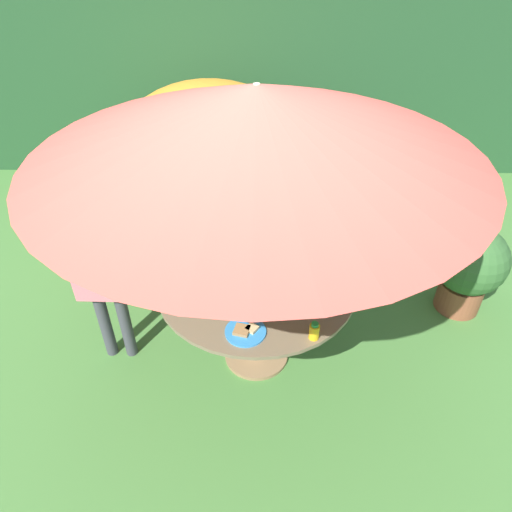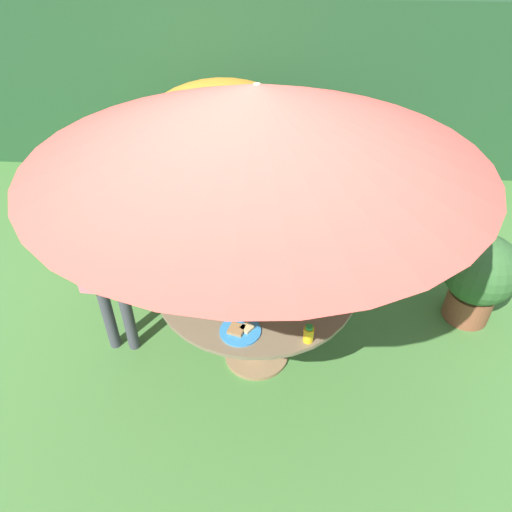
{
  "view_description": "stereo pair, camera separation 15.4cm",
  "coord_description": "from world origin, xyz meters",
  "px_view_note": "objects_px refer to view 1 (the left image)",
  "views": [
    {
      "loc": [
        0.03,
        -2.31,
        2.72
      ],
      "look_at": [
        -0.0,
        -0.02,
        0.96
      ],
      "focal_mm": 32.27,
      "sensor_mm": 36.0,
      "label": 1
    },
    {
      "loc": [
        0.18,
        -2.3,
        2.72
      ],
      "look_at": [
        -0.0,
        -0.02,
        0.96
      ],
      "focal_mm": 32.27,
      "sensor_mm": 36.0,
      "label": 2
    }
  ],
  "objects_px": {
    "plate_center_back": "(228,287)",
    "potted_plant": "(469,266)",
    "snack_bowl": "(317,278)",
    "juice_bottle_mid_right": "(314,331)",
    "child_in_blue_shirt": "(312,203)",
    "patio_umbrella": "(257,122)",
    "wooden_chair": "(230,208)",
    "cup_near": "(231,229)",
    "juice_bottle_front_edge": "(246,230)",
    "juice_bottle_back_edge": "(243,299)",
    "juice_bottle_mid_left": "(242,265)",
    "juice_bottle_spot_a": "(281,270)",
    "dome_tent": "(211,155)",
    "plate_near_right": "(183,283)",
    "child_in_pink_shirt": "(99,263)",
    "plate_center_front": "(245,331)",
    "juice_bottle_far_right": "(262,292)",
    "plate_near_left": "(273,253)",
    "plate_far_left": "(207,256)",
    "garden_table": "(256,298)"
  },
  "relations": [
    {
      "from": "patio_umbrella",
      "to": "child_in_blue_shirt",
      "type": "xyz_separation_m",
      "value": [
        0.42,
        0.77,
        -0.94
      ]
    },
    {
      "from": "juice_bottle_spot_a",
      "to": "juice_bottle_mid_left",
      "type": "bearing_deg",
      "value": 172.92
    },
    {
      "from": "child_in_pink_shirt",
      "to": "patio_umbrella",
      "type": "bearing_deg",
      "value": 0.0
    },
    {
      "from": "dome_tent",
      "to": "plate_center_back",
      "type": "distance_m",
      "value": 2.12
    },
    {
      "from": "juice_bottle_far_right",
      "to": "juice_bottle_front_edge",
      "type": "xyz_separation_m",
      "value": [
        -0.12,
        0.66,
        0.01
      ]
    },
    {
      "from": "child_in_pink_shirt",
      "to": "juice_bottle_front_edge",
      "type": "distance_m",
      "value": 1.05
    },
    {
      "from": "dome_tent",
      "to": "plate_near_right",
      "type": "relative_size",
      "value": 11.16
    },
    {
      "from": "plate_far_left",
      "to": "juice_bottle_mid_right",
      "type": "bearing_deg",
      "value": -47.61
    },
    {
      "from": "juice_bottle_mid_left",
      "to": "plate_far_left",
      "type": "bearing_deg",
      "value": 146.94
    },
    {
      "from": "plate_near_left",
      "to": "juice_bottle_far_right",
      "type": "bearing_deg",
      "value": -100.15
    },
    {
      "from": "patio_umbrella",
      "to": "child_in_blue_shirt",
      "type": "relative_size",
      "value": 1.8
    },
    {
      "from": "plate_near_right",
      "to": "plate_near_left",
      "type": "bearing_deg",
      "value": 28.89
    },
    {
      "from": "garden_table",
      "to": "plate_near_left",
      "type": "height_order",
      "value": "plate_near_left"
    },
    {
      "from": "garden_table",
      "to": "plate_near_right",
      "type": "xyz_separation_m",
      "value": [
        -0.48,
        -0.05,
        0.18
      ]
    },
    {
      "from": "dome_tent",
      "to": "plate_center_back",
      "type": "relative_size",
      "value": 12.56
    },
    {
      "from": "juice_bottle_mid_left",
      "to": "juice_bottle_spot_a",
      "type": "distance_m",
      "value": 0.26
    },
    {
      "from": "plate_center_back",
      "to": "plate_near_left",
      "type": "height_order",
      "value": "same"
    },
    {
      "from": "child_in_blue_shirt",
      "to": "plate_far_left",
      "type": "bearing_deg",
      "value": -26.66
    },
    {
      "from": "plate_center_back",
      "to": "potted_plant",
      "type": "bearing_deg",
      "value": 19.25
    },
    {
      "from": "child_in_blue_shirt",
      "to": "cup_near",
      "type": "xyz_separation_m",
      "value": [
        -0.62,
        -0.21,
        -0.1
      ]
    },
    {
      "from": "patio_umbrella",
      "to": "juice_bottle_front_edge",
      "type": "height_order",
      "value": "patio_umbrella"
    },
    {
      "from": "juice_bottle_front_edge",
      "to": "juice_bottle_back_edge",
      "type": "height_order",
      "value": "same"
    },
    {
      "from": "wooden_chair",
      "to": "cup_near",
      "type": "bearing_deg",
      "value": -96.54
    },
    {
      "from": "juice_bottle_back_edge",
      "to": "cup_near",
      "type": "bearing_deg",
      "value": 98.11
    },
    {
      "from": "snack_bowl",
      "to": "juice_bottle_spot_a",
      "type": "xyz_separation_m",
      "value": [
        -0.23,
        0.07,
        0.01
      ]
    },
    {
      "from": "juice_bottle_mid_right",
      "to": "juice_bottle_far_right",
      "type": "bearing_deg",
      "value": 132.04
    },
    {
      "from": "juice_bottle_back_edge",
      "to": "juice_bottle_spot_a",
      "type": "bearing_deg",
      "value": 50.32
    },
    {
      "from": "plate_near_left",
      "to": "plate_center_back",
      "type": "bearing_deg",
      "value": -129.23
    },
    {
      "from": "plate_near_left",
      "to": "juice_bottle_mid_left",
      "type": "height_order",
      "value": "juice_bottle_mid_left"
    },
    {
      "from": "garden_table",
      "to": "juice_bottle_mid_right",
      "type": "bearing_deg",
      "value": -56.66
    },
    {
      "from": "plate_center_front",
      "to": "dome_tent",
      "type": "bearing_deg",
      "value": 99.79
    },
    {
      "from": "juice_bottle_mid_left",
      "to": "juice_bottle_front_edge",
      "type": "bearing_deg",
      "value": 88.28
    },
    {
      "from": "child_in_blue_shirt",
      "to": "juice_bottle_mid_left",
      "type": "bearing_deg",
      "value": -8.14
    },
    {
      "from": "juice_bottle_mid_right",
      "to": "juice_bottle_front_edge",
      "type": "height_order",
      "value": "juice_bottle_front_edge"
    },
    {
      "from": "potted_plant",
      "to": "plate_far_left",
      "type": "bearing_deg",
      "value": -171.0
    },
    {
      "from": "potted_plant",
      "to": "child_in_blue_shirt",
      "type": "distance_m",
      "value": 1.36
    },
    {
      "from": "potted_plant",
      "to": "juice_bottle_back_edge",
      "type": "xyz_separation_m",
      "value": [
        -1.77,
        -0.81,
        0.38
      ]
    },
    {
      "from": "child_in_pink_shirt",
      "to": "plate_center_back",
      "type": "bearing_deg",
      "value": -6.46
    },
    {
      "from": "wooden_chair",
      "to": "juice_bottle_far_right",
      "type": "height_order",
      "value": "wooden_chair"
    },
    {
      "from": "juice_bottle_mid_left",
      "to": "juice_bottle_back_edge",
      "type": "relative_size",
      "value": 1.03
    },
    {
      "from": "dome_tent",
      "to": "plate_near_left",
      "type": "xyz_separation_m",
      "value": [
        0.6,
        -1.73,
        0.07
      ]
    },
    {
      "from": "wooden_chair",
      "to": "plate_center_back",
      "type": "xyz_separation_m",
      "value": [
        0.07,
        -1.39,
        0.26
      ]
    },
    {
      "from": "plate_far_left",
      "to": "juice_bottle_mid_left",
      "type": "xyz_separation_m",
      "value": [
        0.25,
        -0.16,
        0.05
      ]
    },
    {
      "from": "wooden_chair",
      "to": "plate_center_front",
      "type": "xyz_separation_m",
      "value": [
        0.2,
        -1.77,
        0.26
      ]
    },
    {
      "from": "dome_tent",
      "to": "juice_bottle_mid_right",
      "type": "relative_size",
      "value": 21.37
    },
    {
      "from": "snack_bowl",
      "to": "juice_bottle_mid_right",
      "type": "distance_m",
      "value": 0.49
    },
    {
      "from": "child_in_blue_shirt",
      "to": "patio_umbrella",
      "type": "bearing_deg",
      "value": -0.0
    },
    {
      "from": "potted_plant",
      "to": "juice_bottle_back_edge",
      "type": "relative_size",
      "value": 6.33
    },
    {
      "from": "wooden_chair",
      "to": "plate_far_left",
      "type": "distance_m",
      "value": 1.1
    },
    {
      "from": "plate_center_back",
      "to": "child_in_pink_shirt",
      "type": "bearing_deg",
      "value": 172.49
    }
  ]
}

